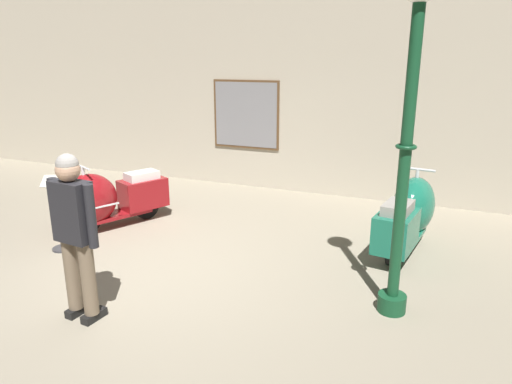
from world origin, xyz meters
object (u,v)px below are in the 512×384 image
(lamppost, at_px, (409,113))
(scooter_1, at_px, (409,214))
(scooter_0, at_px, (106,199))
(info_stanchion, at_px, (60,220))
(visitor_0, at_px, (74,227))

(lamppost, bearing_deg, scooter_1, 90.57)
(scooter_0, height_order, lamppost, lamppost)
(scooter_0, relative_size, info_stanchion, 1.69)
(scooter_0, relative_size, scooter_1, 0.97)
(scooter_1, relative_size, visitor_0, 1.06)
(lamppost, relative_size, visitor_0, 1.97)
(scooter_1, relative_size, lamppost, 0.54)
(lamppost, height_order, visitor_0, lamppost)
(scooter_0, relative_size, lamppost, 0.52)
(scooter_0, distance_m, lamppost, 4.52)
(scooter_0, bearing_deg, info_stanchion, 23.25)
(scooter_0, bearing_deg, scooter_1, 128.27)
(scooter_1, bearing_deg, lamppost, -170.72)
(visitor_0, bearing_deg, info_stanchion, 55.99)
(scooter_1, distance_m, visitor_0, 4.11)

